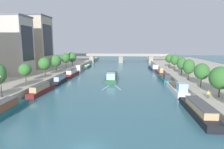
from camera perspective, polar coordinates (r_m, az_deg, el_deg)
quay_left at (r=88.12m, az=-24.16°, el=0.60°), size 36.00×170.00×1.84m
quay_right at (r=83.85m, az=27.86°, el=-0.06°), size 36.00×170.00×1.84m
barge_midriver at (r=70.25m, az=-0.12°, el=-0.56°), size 4.89×22.58×3.18m
wake_behind_barge at (r=56.54m, az=-0.06°, el=-3.91°), size 5.59×6.05×0.03m
moored_boat_left_lone at (r=40.07m, az=-29.98°, el=-9.13°), size 2.92×14.30×2.54m
moored_boat_left_gap_after at (r=53.13m, az=-20.27°, el=-4.15°), size 2.58×12.51×2.60m
moored_boat_left_second at (r=65.23m, az=-15.11°, el=-1.47°), size 2.21×11.24×2.72m
moored_boat_left_end at (r=77.77m, az=-11.72°, el=0.38°), size 2.70×12.26×2.86m
moored_boat_left_upstream at (r=91.98m, az=-9.34°, el=1.60°), size 2.34×11.71×3.16m
moored_boat_left_downstream at (r=105.68m, az=-7.30°, el=2.42°), size 2.35×12.59×2.13m
moored_boat_right_downstream at (r=38.26m, az=24.21°, el=-9.52°), size 2.73×15.96×2.53m
moored_boat_right_far at (r=54.10m, az=18.76°, el=-3.91°), size 3.05×15.47×3.39m
moored_boat_right_second at (r=69.49m, az=15.24°, el=-1.02°), size 2.68×13.71×2.98m
moored_boat_right_upstream at (r=83.51m, az=13.91°, el=0.70°), size 2.16×10.95×3.08m
moored_boat_right_lone at (r=97.24m, az=12.26°, el=1.90°), size 3.58×15.77×2.89m
tree_left_by_lamp at (r=60.76m, az=-24.36°, el=1.32°), size 3.52×3.52×5.30m
tree_left_far at (r=71.28m, az=-19.40°, el=3.06°), size 4.31×4.31×6.24m
tree_left_past_mid at (r=81.79m, az=-16.27°, el=3.94°), size 4.25×4.25×6.47m
tree_left_end_of_row at (r=92.61m, az=-13.57°, el=4.78°), size 4.09×4.09×6.56m
tree_left_second at (r=101.79m, az=-11.77°, el=5.05°), size 4.41×4.41×6.59m
tree_right_past_mid at (r=45.02m, az=29.51°, el=-0.89°), size 4.45×4.45×6.39m
tree_right_second at (r=53.38m, az=25.09°, el=0.83°), size 3.72×3.72×6.09m
tree_right_by_lamp at (r=62.59m, az=21.84°, el=2.21°), size 3.59×3.59×6.34m
tree_right_end_of_row at (r=72.46m, az=20.02°, el=3.08°), size 3.54×3.54×6.20m
tree_right_third at (r=82.55m, az=18.11°, el=4.18°), size 3.45×3.45×6.62m
tree_right_nearest at (r=91.80m, az=16.63°, el=4.56°), size 3.59×3.59×6.13m
lamppost_left_bank at (r=45.79m, az=-30.06°, el=-2.83°), size 0.28×0.28×4.40m
building_left_middle at (r=77.68m, az=-28.87°, el=7.51°), size 16.43×9.71×20.47m
building_left_tall at (r=94.00m, az=-22.54°, el=8.81°), size 14.95×12.05×23.01m
bridge_far at (r=129.57m, az=2.67°, el=5.20°), size 63.52×4.40×6.09m
person_on_quay at (r=43.47m, az=26.67°, el=-5.17°), size 0.49×0.32×1.62m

